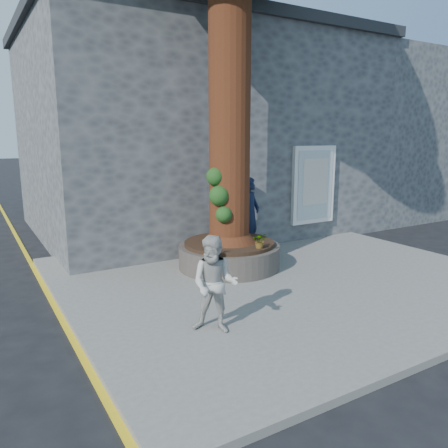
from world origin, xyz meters
TOP-DOWN VIEW (x-y plane):
  - ground at (0.00, 0.00)m, footprint 120.00×120.00m
  - pavement at (1.50, 1.00)m, footprint 9.00×8.00m
  - yellow_line at (-3.05, 1.00)m, footprint 0.10×30.00m
  - stone_shop at (2.50, 7.20)m, footprint 10.30×8.30m
  - neighbour_shop at (10.50, 7.20)m, footprint 6.00×8.00m
  - planter at (0.80, 2.00)m, footprint 2.30×2.30m
  - man at (1.98, 2.92)m, footprint 0.84×0.77m
  - woman at (-1.13, -0.75)m, footprint 0.93×0.91m
  - shopping_bag at (2.26, 2.70)m, footprint 0.21×0.15m
  - plant_a at (1.20, 2.85)m, footprint 0.23×0.23m
  - plant_b at (1.12, 2.29)m, footprint 0.28×0.28m
  - plant_c at (-0.05, 1.15)m, footprint 0.20×0.20m
  - plant_d at (1.05, 1.15)m, footprint 0.41×0.40m

SIDE VIEW (x-z plane):
  - ground at x=0.00m, z-range 0.00..0.00m
  - yellow_line at x=-3.05m, z-range 0.00..0.01m
  - pavement at x=1.50m, z-range 0.00..0.12m
  - shopping_bag at x=2.26m, z-range 0.12..0.40m
  - planter at x=0.80m, z-range 0.11..0.71m
  - woman at x=-1.13m, z-range 0.12..1.63m
  - plant_c at x=-0.05m, z-range 0.72..1.03m
  - plant_d at x=1.05m, z-range 0.72..1.06m
  - plant_b at x=1.12m, z-range 0.72..1.09m
  - plant_a at x=1.20m, z-range 0.72..1.09m
  - man at x=1.98m, z-range 0.12..2.05m
  - neighbour_shop at x=10.50m, z-range 0.00..6.00m
  - stone_shop at x=2.50m, z-range 0.01..6.31m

